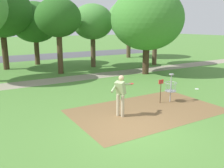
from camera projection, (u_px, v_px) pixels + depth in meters
ground_plane at (134, 132)px, 8.56m from camera, size 160.00×160.00×0.00m
dirt_tee_pad at (147, 110)px, 10.69m from camera, size 6.50×3.97×0.01m
disc_golf_basket at (170, 87)px, 11.74m from camera, size 0.98×0.58×1.39m
player_throwing at (121, 93)px, 9.80m from camera, size 1.17×0.49×1.71m
frisbee_by_tee at (197, 89)px, 14.29m from camera, size 0.24×0.24×0.02m
frisbee_mid_grass at (170, 90)px, 14.01m from camera, size 0.22×0.22×0.02m
tree_near_left at (156, 23)px, 22.33m from camera, size 3.77×3.77×5.45m
tree_near_right at (93, 22)px, 21.15m from camera, size 3.59×3.59×5.48m
tree_mid_left at (58, 18)px, 18.01m from camera, size 3.40×3.40×5.66m
tree_mid_center at (129, 18)px, 27.43m from camera, size 4.83×4.83×6.48m
tree_mid_right at (147, 19)px, 17.89m from camera, size 5.36×5.36×6.38m
tree_far_center at (35, 22)px, 22.42m from camera, size 4.36×4.36×5.79m
tree_far_right at (1, 11)px, 19.64m from camera, size 4.95×4.95×6.88m
parking_lot_strip at (15, 58)px, 27.66m from camera, size 36.00×6.00×0.01m
gravel_path at (52, 81)px, 16.40m from camera, size 40.00×1.86×0.00m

